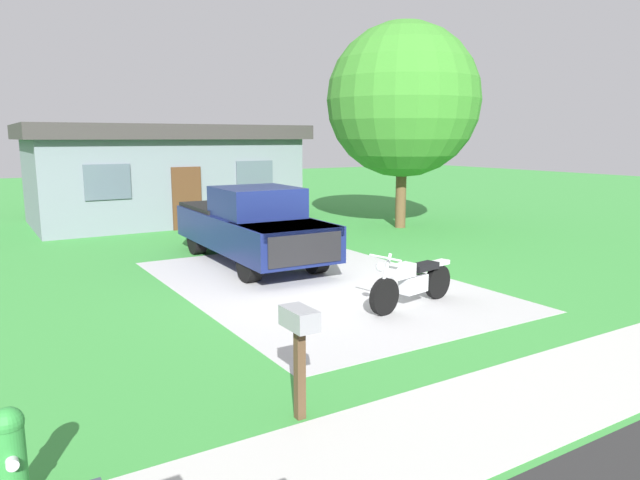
{
  "coord_description": "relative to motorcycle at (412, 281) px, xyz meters",
  "views": [
    {
      "loc": [
        -6.17,
        -10.17,
        3.06
      ],
      "look_at": [
        0.21,
        0.18,
        0.9
      ],
      "focal_mm": 32.41,
      "sensor_mm": 36.0,
      "label": 1
    }
  ],
  "objects": [
    {
      "name": "shade_tree",
      "position": [
        5.91,
        7.5,
        3.8
      ],
      "size": [
        5.1,
        5.1,
        6.83
      ],
      "color": "brown",
      "rests_on": "ground"
    },
    {
      "name": "driveway_pad",
      "position": [
        -0.63,
        2.34,
        -0.47
      ],
      "size": [
        5.49,
        8.16,
        0.01
      ],
      "primitive_type": "cube",
      "color": "#B5B5B5",
      "rests_on": "ground"
    },
    {
      "name": "ground_plane",
      "position": [
        -0.63,
        2.34,
        -0.47
      ],
      "size": [
        80.0,
        80.0,
        0.0
      ],
      "primitive_type": "plane",
      "color": "green"
    },
    {
      "name": "neighbor_house",
      "position": [
        -0.48,
        13.47,
        1.32
      ],
      "size": [
        9.6,
        5.6,
        3.5
      ],
      "color": "slate",
      "rests_on": "ground"
    },
    {
      "name": "motorcycle",
      "position": [
        0.0,
        0.0,
        0.0
      ],
      "size": [
        2.19,
        0.79,
        1.09
      ],
      "color": "black",
      "rests_on": "ground"
    },
    {
      "name": "sidewalk_strip",
      "position": [
        -0.63,
        -3.66,
        -0.47
      ],
      "size": [
        36.0,
        1.8,
        0.01
      ],
      "primitive_type": "cube",
      "color": "beige",
      "rests_on": "ground"
    },
    {
      "name": "fire_hydrant",
      "position": [
        -6.68,
        -2.71,
        -0.05
      ],
      "size": [
        0.32,
        0.4,
        0.87
      ],
      "color": "#2D8C38",
      "rests_on": "ground"
    },
    {
      "name": "mailbox",
      "position": [
        -3.87,
        -2.66,
        0.51
      ],
      "size": [
        0.26,
        0.48,
        1.26
      ],
      "color": "#4C3823",
      "rests_on": "ground"
    },
    {
      "name": "pickup_truck",
      "position": [
        -0.89,
        5.06,
        0.48
      ],
      "size": [
        2.14,
        5.68,
        1.9
      ],
      "color": "black",
      "rests_on": "ground"
    }
  ]
}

